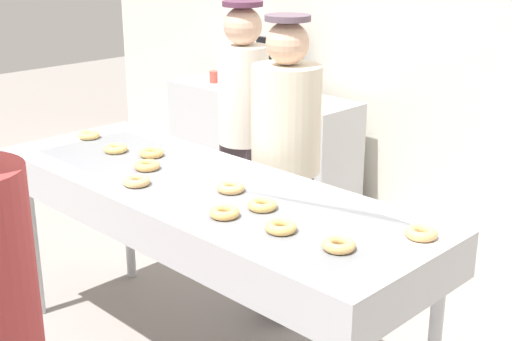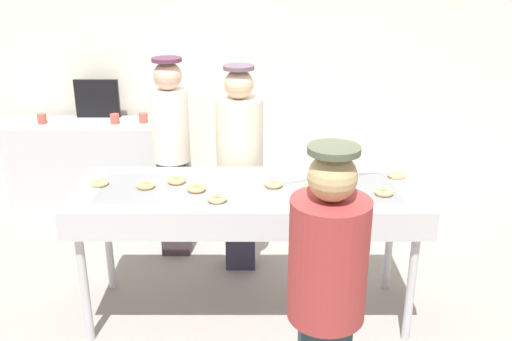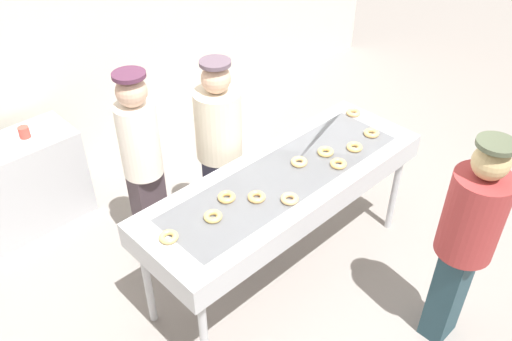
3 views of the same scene
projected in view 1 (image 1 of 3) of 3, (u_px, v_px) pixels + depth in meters
The scene contains 20 objects.
back_wall at pixel (477, 11), 4.64m from camera, with size 8.00×0.12×3.14m, color silver.
fryer_conveyor at pixel (201, 203), 3.22m from camera, with size 2.33×0.79×0.98m.
glazed_donut_0 at pixel (339, 245), 2.52m from camera, with size 0.12×0.12×0.04m, color #E2AF67.
glazed_donut_1 at pixel (137, 181), 3.17m from camera, with size 0.12×0.12×0.04m, color tan.
glazed_donut_2 at pixel (262, 205), 2.89m from camera, with size 0.12×0.12×0.04m, color #E6B963.
glazed_donut_3 at pixel (147, 166), 3.38m from camera, with size 0.12×0.12×0.04m, color #E9AE60.
glazed_donut_4 at pixel (231, 187), 3.09m from camera, with size 0.12×0.12×0.04m, color #E9B66E.
glazed_donut_5 at pixel (152, 153), 3.57m from camera, with size 0.12×0.12×0.04m, color #E4AC5C.
glazed_donut_6 at pixel (116, 149), 3.65m from camera, with size 0.12×0.12×0.04m, color #DDB663.
glazed_donut_7 at pixel (421, 233), 2.62m from camera, with size 0.12×0.12×0.04m, color #EFB26A.
glazed_donut_8 at pixel (281, 227), 2.68m from camera, with size 0.12×0.12×0.04m, color #EBB964.
glazed_donut_9 at pixel (224, 212), 2.81m from camera, with size 0.12×0.12×0.04m, color #EFB462.
glazed_donut_10 at pixel (89, 135), 3.89m from camera, with size 0.12×0.12×0.04m, color #DEB768.
worker_baker at pixel (286, 151), 3.68m from camera, with size 0.36×0.36×1.68m.
worker_assistant at pixel (243, 128), 4.23m from camera, with size 0.30×0.30×1.69m.
prep_counter at pixel (260, 142), 5.77m from camera, with size 1.75×0.51×0.85m, color #B7BABF.
paper_cup_0 at pixel (215, 77), 5.93m from camera, with size 0.09×0.09×0.10m, color #CC4C3F.
paper_cup_1 at pixel (277, 90), 5.44m from camera, with size 0.09×0.09×0.10m, color #CC4C3F.
paper_cup_2 at pixel (307, 95), 5.28m from camera, with size 0.09×0.09×0.10m, color #CC4C3F.
menu_display at pixel (278, 63), 5.70m from camera, with size 0.45×0.04×0.40m, color black.
Camera 1 is at (2.29, -1.96, 2.06)m, focal length 49.18 mm.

